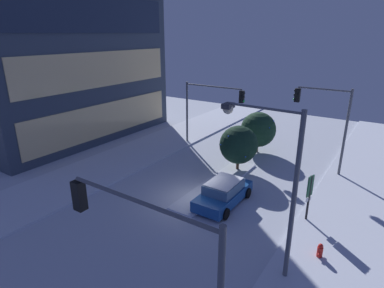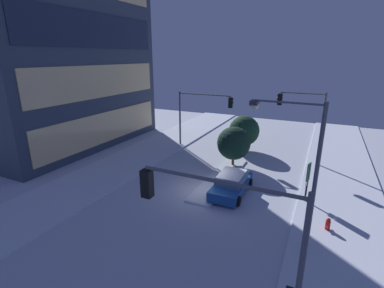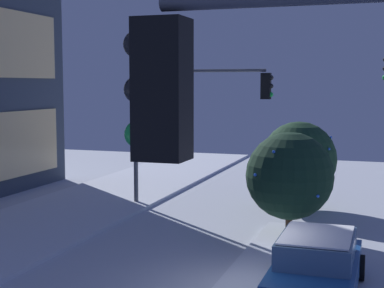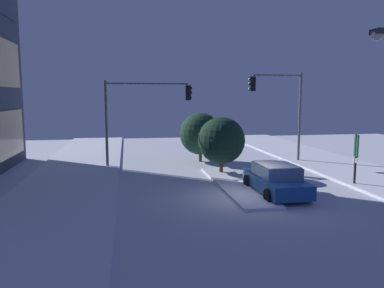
{
  "view_description": "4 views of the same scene",
  "coord_description": "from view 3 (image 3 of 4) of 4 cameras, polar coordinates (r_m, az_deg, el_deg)",
  "views": [
    {
      "loc": [
        -14.94,
        -9.58,
        9.89
      ],
      "look_at": [
        1.67,
        1.51,
        2.88
      ],
      "focal_mm": 29.64,
      "sensor_mm": 36.0,
      "label": 1
    },
    {
      "loc": [
        -16.7,
        -6.77,
        9.18
      ],
      "look_at": [
        2.43,
        2.37,
        2.5
      ],
      "focal_mm": 26.18,
      "sensor_mm": 36.0,
      "label": 2
    },
    {
      "loc": [
        -13.3,
        -3.1,
        5.03
      ],
      "look_at": [
        1.9,
        2.01,
        3.38
      ],
      "focal_mm": 54.38,
      "sensor_mm": 36.0,
      "label": 3
    },
    {
      "loc": [
        -16.29,
        5.47,
        4.73
      ],
      "look_at": [
        0.95,
        2.42,
        2.48
      ],
      "focal_mm": 34.82,
      "sensor_mm": 36.0,
      "label": 4
    }
  ],
  "objects": [
    {
      "name": "car_near",
      "position": [
        14.46,
        12.1,
        -11.63
      ],
      "size": [
        4.56,
        2.13,
        1.49
      ],
      "rotation": [
        0.0,
        0.0,
        -0.0
      ],
      "color": "#19478C",
      "rests_on": "ground"
    },
    {
      "name": "decorated_tree_median",
      "position": [
        19.13,
        9.55,
        -3.1
      ],
      "size": [
        2.85,
        2.85,
        3.5
      ],
      "color": "#473323",
      "rests_on": "ground"
    },
    {
      "name": "median_strip",
      "position": [
        16.69,
        7.62,
        -11.46
      ],
      "size": [
        9.0,
        1.8,
        0.14
      ],
      "primitive_type": "cube",
      "color": "silver",
      "rests_on": "ground"
    },
    {
      "name": "traffic_light_corner_far_right",
      "position": [
        23.25,
        -0.13,
        3.63
      ],
      "size": [
        0.32,
        5.83,
        5.76
      ],
      "rotation": [
        0.0,
        0.0,
        -1.57
      ],
      "color": "#565960",
      "rests_on": "ground"
    },
    {
      "name": "decorated_tree_left_of_median",
      "position": [
        23.71,
        10.43,
        -1.47
      ],
      "size": [
        3.05,
        3.03,
        3.55
      ],
      "color": "#473323",
      "rests_on": "ground"
    }
  ]
}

